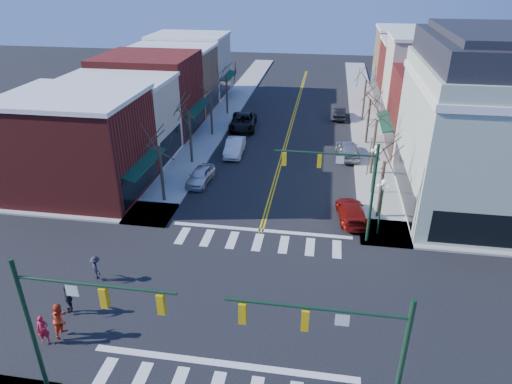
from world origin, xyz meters
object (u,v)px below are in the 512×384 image
at_px(car_left_near, 200,176).
at_px(pedestrian_dark_a, 68,298).
at_px(car_left_mid, 235,147).
at_px(car_right_mid, 348,149).
at_px(pedestrian_red_a, 43,329).
at_px(victorian_corner, 497,124).
at_px(lamppost_midblock, 375,161).
at_px(lamppost_corner, 382,198).
at_px(car_left_far, 243,122).
at_px(car_right_near, 351,211).
at_px(car_right_far, 339,113).
at_px(pedestrian_red_b, 61,319).
at_px(pedestrian_dark_b, 96,267).

height_order(car_left_near, pedestrian_dark_a, pedestrian_dark_a).
distance_m(car_left_mid, pedestrian_dark_a, 24.65).
bearing_deg(car_right_mid, pedestrian_red_a, 53.85).
distance_m(victorian_corner, lamppost_midblock, 9.10).
distance_m(lamppost_corner, car_left_far, 25.29).
relative_size(car_right_near, pedestrian_red_a, 3.02).
height_order(lamppost_corner, car_right_far, lamppost_corner).
bearing_deg(car_right_far, pedestrian_dark_a, 69.31).
bearing_deg(car_left_mid, victorian_corner, -21.71).
distance_m(lamppost_corner, car_left_near, 16.07).
xyz_separation_m(victorian_corner, pedestrian_red_a, (-25.64, -19.24, -5.72)).
relative_size(car_right_far, pedestrian_dark_a, 2.49).
xyz_separation_m(car_right_near, pedestrian_red_b, (-14.90, -14.55, 0.43)).
bearing_deg(car_left_far, car_left_mid, -90.40).
xyz_separation_m(pedestrian_red_a, pedestrian_red_b, (0.64, 0.62, 0.19)).
bearing_deg(pedestrian_dark_a, car_left_far, 143.81).
height_order(victorian_corner, pedestrian_red_b, victorian_corner).
bearing_deg(pedestrian_dark_b, car_right_near, -99.99).
height_order(car_right_far, pedestrian_dark_b, pedestrian_dark_b).
xyz_separation_m(pedestrian_red_a, pedestrian_dark_a, (0.06, 2.33, 0.06)).
bearing_deg(lamppost_corner, pedestrian_dark_a, -147.74).
relative_size(lamppost_corner, car_right_far, 1.03).
relative_size(lamppost_corner, lamppost_midblock, 1.00).
bearing_deg(car_right_near, lamppost_corner, 126.09).
relative_size(lamppost_midblock, car_right_mid, 0.88).
bearing_deg(car_left_mid, pedestrian_dark_a, -102.62).
xyz_separation_m(car_left_near, car_right_mid, (12.80, 8.04, 0.13)).
distance_m(lamppost_corner, pedestrian_red_a, 21.91).
xyz_separation_m(lamppost_midblock, car_left_near, (-14.60, -0.18, -2.25)).
xyz_separation_m(car_left_mid, car_right_mid, (11.20, 0.99, 0.05)).
bearing_deg(lamppost_midblock, victorian_corner, -3.45).
bearing_deg(car_right_near, pedestrian_dark_b, 25.87).
xyz_separation_m(car_right_mid, pedestrian_dark_a, (-15.48, -25.26, 0.16)).
bearing_deg(pedestrian_dark_a, car_left_near, 141.51).
bearing_deg(car_right_near, pedestrian_red_b, 37.41).
distance_m(car_left_mid, pedestrian_dark_b, 21.71).
relative_size(car_right_mid, pedestrian_red_b, 2.53).
distance_m(car_right_mid, pedestrian_dark_a, 29.63).
relative_size(car_right_near, pedestrian_dark_b, 3.09).
bearing_deg(lamppost_corner, pedestrian_red_a, -142.65).
relative_size(car_left_mid, car_right_near, 1.00).
bearing_deg(car_left_near, lamppost_corner, -18.59).
bearing_deg(car_right_far, lamppost_midblock, 97.74).
height_order(lamppost_corner, car_left_far, lamppost_corner).
bearing_deg(pedestrian_red_a, lamppost_corner, 17.11).
height_order(pedestrian_dark_a, pedestrian_dark_b, pedestrian_dark_a).
xyz_separation_m(car_left_far, pedestrian_dark_b, (-3.54, -29.16, 0.06)).
bearing_deg(pedestrian_red_a, car_left_near, 61.78).
bearing_deg(car_left_near, victorian_corner, 4.02).
height_order(lamppost_midblock, pedestrian_dark_a, lamppost_midblock).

